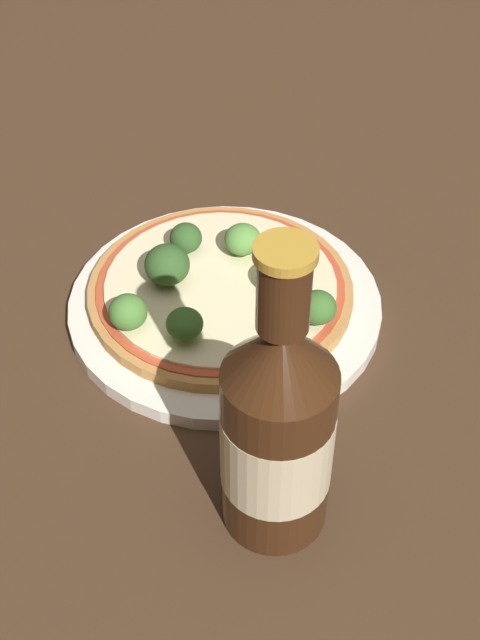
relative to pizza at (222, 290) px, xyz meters
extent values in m
plane|color=#3D2819|center=(0.00, 0.00, -0.02)|extent=(3.00, 3.00, 0.00)
cylinder|color=silver|center=(0.00, 0.00, -0.01)|extent=(0.25, 0.25, 0.01)
cylinder|color=#B77F42|center=(0.00, 0.00, 0.00)|extent=(0.21, 0.21, 0.01)
cylinder|color=#B74728|center=(0.00, 0.00, 0.00)|extent=(0.20, 0.20, 0.00)
cylinder|color=beige|center=(0.00, 0.00, 0.00)|extent=(0.19, 0.19, 0.00)
cylinder|color=#7A9E5B|center=(0.03, 0.03, 0.01)|extent=(0.01, 0.01, 0.01)
ellipsoid|color=#2D5123|center=(0.03, 0.03, 0.02)|extent=(0.03, 0.03, 0.02)
cylinder|color=#7A9E5B|center=(-0.03, -0.03, 0.01)|extent=(0.01, 0.01, 0.01)
ellipsoid|color=#2D5123|center=(-0.03, -0.03, 0.02)|extent=(0.04, 0.04, 0.03)
cylinder|color=#7A9E5B|center=(0.04, -0.06, 0.01)|extent=(0.01, 0.01, 0.01)
ellipsoid|color=#386628|center=(0.04, -0.06, 0.02)|extent=(0.03, 0.03, 0.02)
cylinder|color=#7A9E5B|center=(0.08, 0.03, 0.01)|extent=(0.01, 0.01, 0.01)
ellipsoid|color=#386628|center=(0.08, 0.03, 0.02)|extent=(0.03, 0.03, 0.03)
cylinder|color=#7A9E5B|center=(-0.05, 0.00, 0.01)|extent=(0.01, 0.01, 0.01)
ellipsoid|color=#2D5123|center=(-0.05, 0.00, 0.02)|extent=(0.03, 0.03, 0.02)
cylinder|color=#7A9E5B|center=(-0.02, 0.04, 0.01)|extent=(0.01, 0.01, 0.01)
ellipsoid|color=#568E3D|center=(-0.02, 0.04, 0.02)|extent=(0.03, 0.03, 0.02)
cylinder|color=#7A9E5B|center=(0.00, -0.08, 0.01)|extent=(0.01, 0.01, 0.01)
ellipsoid|color=#477A33|center=(0.00, -0.08, 0.02)|extent=(0.03, 0.03, 0.03)
cylinder|color=#381E0F|center=(0.18, -0.08, 0.05)|extent=(0.07, 0.07, 0.13)
cylinder|color=#C6B793|center=(0.18, -0.08, 0.05)|extent=(0.07, 0.07, 0.06)
cone|color=#381E0F|center=(0.18, -0.08, 0.13)|extent=(0.07, 0.07, 0.04)
cylinder|color=#381E0F|center=(0.18, -0.08, 0.17)|extent=(0.03, 0.03, 0.05)
cylinder|color=#B7892D|center=(0.18, -0.08, 0.20)|extent=(0.03, 0.03, 0.01)
camera|label=1|loc=(0.44, -0.30, 0.48)|focal=50.00mm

